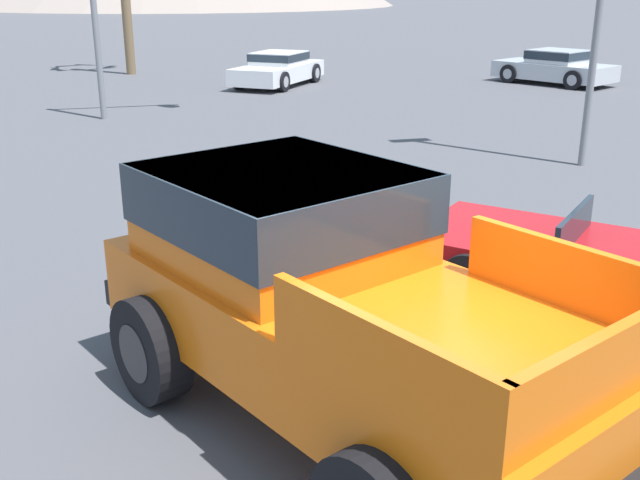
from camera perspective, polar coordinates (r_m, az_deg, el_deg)
ground_plane at (r=6.39m, az=5.98°, el=-13.69°), size 320.00×320.00×0.00m
orange_pickup_truck at (r=6.04m, az=0.50°, el=-3.58°), size 3.83×5.22×1.98m
red_convertible_car at (r=8.83m, az=21.63°, el=-2.23°), size 4.26×4.33×1.06m
parked_car_white at (r=26.47m, az=-3.21°, el=12.92°), size 3.93×4.42×1.13m
parked_car_silver at (r=28.05m, az=17.47°, el=12.49°), size 3.50×4.38×1.18m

